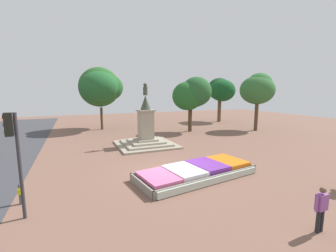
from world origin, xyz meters
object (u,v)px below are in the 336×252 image
at_px(pedestrian_near_planter, 321,207).
at_px(kerb_bollard_mid_a, 21,193).
at_px(flower_planter, 197,172).
at_px(traffic_light_near_crossing, 14,148).
at_px(statue_monument, 146,134).

height_order(pedestrian_near_planter, kerb_bollard_mid_a, pedestrian_near_planter).
bearing_deg(pedestrian_near_planter, kerb_bollard_mid_a, 147.47).
height_order(flower_planter, traffic_light_near_crossing, traffic_light_near_crossing).
relative_size(flower_planter, pedestrian_near_planter, 4.50).
relative_size(statue_monument, kerb_bollard_mid_a, 6.09).
height_order(traffic_light_near_crossing, kerb_bollard_mid_a, traffic_light_near_crossing).
distance_m(statue_monument, pedestrian_near_planter, 13.94).
bearing_deg(pedestrian_near_planter, traffic_light_near_crossing, 152.88).
bearing_deg(statue_monument, flower_planter, -87.17).
relative_size(flower_planter, statue_monument, 1.31).
relative_size(traffic_light_near_crossing, pedestrian_near_planter, 2.50).
distance_m(statue_monument, traffic_light_near_crossing, 12.00).
bearing_deg(flower_planter, kerb_bollard_mid_a, 178.82).
bearing_deg(traffic_light_near_crossing, kerb_bollard_mid_a, 99.99).
bearing_deg(flower_planter, statue_monument, 92.83).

